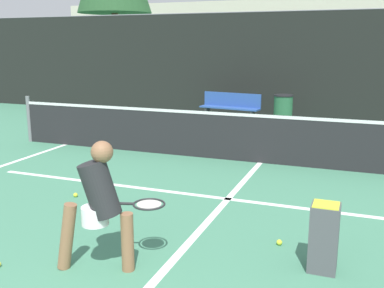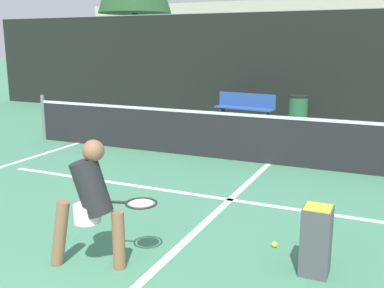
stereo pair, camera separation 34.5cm
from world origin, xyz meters
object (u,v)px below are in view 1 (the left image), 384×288
Objects in this scene: courtside_bench at (230,106)px; trash_bin at (283,111)px; ball_hopper at (324,236)px; player_practicing at (100,201)px.

courtside_bench is 2.05× the size of trash_bin.
trash_bin is at bearing 102.50° from ball_hopper.
player_practicing is 1.53× the size of trash_bin.
ball_hopper is 8.73m from courtside_bench.
player_practicing is at bearing -92.17° from trash_bin.
courtside_bench is at bearing 177.03° from trash_bin.
player_practicing reaches higher than trash_bin.
ball_hopper is 8.19m from trash_bin.
ball_hopper is (2.11, 0.78, -0.36)m from player_practicing.
player_practicing is 8.95m from courtside_bench.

